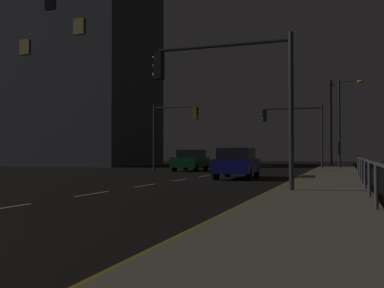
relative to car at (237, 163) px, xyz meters
name	(u,v)px	position (x,y,z in m)	size (l,w,h in m)	color
ground_plane	(183,180)	(-2.34, -1.66, -0.82)	(112.00, 112.00, 0.00)	black
sidewalk_right	(329,181)	(4.56, -1.66, -0.75)	(2.95, 77.00, 0.14)	gray
lane_markings_center	(204,176)	(-2.34, 1.84, -0.82)	(0.14, 50.00, 0.01)	silver
lane_edge_line	(300,176)	(2.84, 3.34, -0.82)	(0.14, 53.00, 0.01)	gold
car	(237,163)	(0.00, 0.00, 0.00)	(2.04, 4.49, 1.57)	navy
car_oncoming	(191,160)	(-5.56, 8.86, 0.00)	(2.06, 4.49, 1.57)	#14592D
traffic_light_far_right	(224,80)	(1.48, -8.21, 2.91)	(4.91, 0.35, 5.01)	#38383D
traffic_light_near_left	(174,124)	(-6.47, 7.69, 2.63)	(3.62, 0.47, 4.90)	#38383D
traffic_light_far_center	(294,123)	(1.35, 14.64, 2.94)	(4.87, 0.47, 5.06)	#38383D
street_lamp_corner	(343,115)	(5.13, 16.07, 3.64)	(2.00, 0.73, 7.17)	#2D3033
street_lamp_mid_block	(331,115)	(4.01, 23.10, 4.18)	(0.56, 1.63, 8.25)	#38383D
barrier_fence	(369,169)	(5.89, -9.90, 0.05)	(0.09, 22.61, 0.98)	#59595E
building_distant	(58,41)	(-25.26, 20.28, 13.11)	(20.42, 12.56, 27.87)	#4C515B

